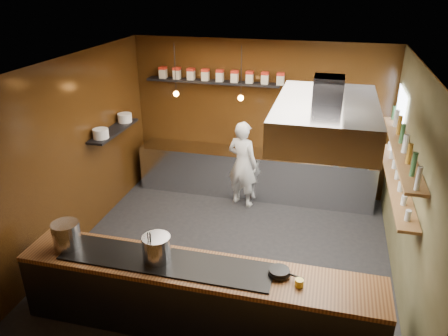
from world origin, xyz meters
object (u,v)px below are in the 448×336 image
(extractor_hood, at_px, (326,117))
(stockpot_small, at_px, (157,248))
(stockpot_large, at_px, (66,235))
(chef, at_px, (243,164))
(espresso_machine, at_px, (360,155))

(extractor_hood, distance_m, stockpot_small, 2.58)
(extractor_hood, bearing_deg, stockpot_large, -157.98)
(chef, bearing_deg, stockpot_small, 103.35)
(extractor_hood, relative_size, stockpot_large, 5.82)
(stockpot_small, height_order, espresso_machine, espresso_machine)
(extractor_hood, height_order, chef, extractor_hood)
(stockpot_large, bearing_deg, stockpot_small, 0.64)
(stockpot_large, height_order, espresso_machine, stockpot_large)
(stockpot_small, relative_size, espresso_machine, 0.93)
(extractor_hood, xyz_separation_m, espresso_machine, (0.65, 2.50, -1.42))
(stockpot_small, relative_size, chef, 0.21)
(espresso_machine, bearing_deg, chef, -160.01)
(stockpot_large, distance_m, espresso_machine, 5.21)
(stockpot_large, bearing_deg, extractor_hood, 22.02)
(espresso_machine, bearing_deg, extractor_hood, -94.88)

